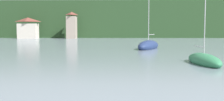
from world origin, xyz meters
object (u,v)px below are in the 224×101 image
at_px(sailboat_mid_1, 204,60).
at_px(sailboat_far_3, 148,46).
at_px(shore_building_westcentral, 28,28).
at_px(shore_building_central, 72,26).

height_order(sailboat_mid_1, sailboat_far_3, sailboat_far_3).
bearing_deg(sailboat_mid_1, shore_building_westcentral, -152.80).
bearing_deg(sailboat_mid_1, shore_building_central, -163.33).
bearing_deg(sailboat_far_3, shore_building_central, -134.83).
distance_m(shore_building_westcentral, sailboat_far_3, 62.47).
bearing_deg(sailboat_far_3, shore_building_westcentral, -121.59).
bearing_deg(shore_building_central, shore_building_westcentral, -179.76).
xyz_separation_m(sailboat_mid_1, sailboat_far_3, (-2.72, 19.19, 0.14)).
relative_size(sailboat_mid_1, sailboat_far_3, 0.64).
xyz_separation_m(shore_building_westcentral, sailboat_far_3, (36.33, -50.72, -3.13)).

